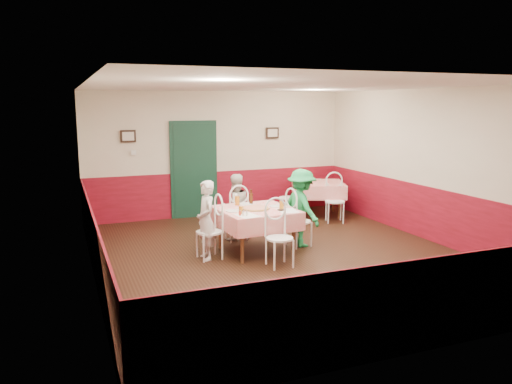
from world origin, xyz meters
name	(u,v)px	position (x,y,z in m)	size (l,w,h in m)	color
floor	(282,256)	(0.00, 0.00, 0.00)	(7.00, 7.00, 0.00)	black
ceiling	(284,86)	(0.00, 0.00, 2.80)	(7.00, 7.00, 0.00)	white
back_wall	(219,154)	(0.00, 3.50, 1.40)	(6.00, 0.10, 2.80)	beige
front_wall	(432,219)	(0.00, -3.50, 1.40)	(6.00, 0.10, 2.80)	beige
left_wall	(89,184)	(-3.00, 0.00, 1.40)	(0.10, 7.00, 2.80)	beige
right_wall	(431,165)	(3.00, 0.00, 1.40)	(0.10, 7.00, 2.80)	beige
wainscot_back	(219,193)	(0.00, 3.48, 0.50)	(6.00, 0.03, 1.00)	maroon
wainscot_front	(425,305)	(0.00, -3.48, 0.50)	(6.00, 0.03, 1.00)	maroon
wainscot_left	(94,246)	(-2.98, 0.00, 0.50)	(0.03, 7.00, 1.00)	maroon
wainscot_right	(427,213)	(2.98, 0.00, 0.50)	(0.03, 7.00, 1.00)	maroon
door	(194,171)	(-0.60, 3.45, 1.05)	(0.96, 0.06, 2.10)	black
picture_left	(128,136)	(-2.00, 3.45, 1.85)	(0.32, 0.03, 0.26)	black
picture_right	(272,133)	(1.30, 3.45, 1.85)	(0.32, 0.03, 0.26)	black
thermostat	(134,153)	(-1.90, 3.45, 1.50)	(0.10, 0.03, 0.10)	white
main_table	(256,231)	(-0.31, 0.40, 0.38)	(1.22, 1.22, 0.77)	red
second_table	(318,199)	(2.08, 2.59, 0.38)	(1.12, 1.12, 0.77)	red
chair_left	(209,232)	(-1.16, 0.34, 0.45)	(0.42, 0.42, 0.90)	white
chair_right	(299,222)	(0.53, 0.46, 0.45)	(0.42, 0.42, 0.90)	white
chair_far	(236,217)	(-0.38, 1.25, 0.45)	(0.42, 0.42, 0.90)	white
chair_near	(280,238)	(-0.25, -0.45, 0.45)	(0.42, 0.42, 0.90)	white
chair_second_a	(288,198)	(1.33, 2.59, 0.45)	(0.42, 0.42, 0.90)	white
chair_second_b	(335,202)	(2.08, 1.84, 0.45)	(0.42, 0.42, 0.90)	white
pizza	(255,208)	(-0.33, 0.38, 0.78)	(0.46, 0.46, 0.03)	#B74723
plate_left	(233,211)	(-0.74, 0.35, 0.77)	(0.25, 0.25, 0.01)	white
plate_right	(277,206)	(0.09, 0.44, 0.77)	(0.25, 0.25, 0.01)	white
plate_far	(246,204)	(-0.35, 0.81, 0.77)	(0.25, 0.25, 0.01)	white
glass_a	(241,210)	(-0.69, 0.11, 0.82)	(0.07, 0.07, 0.12)	#BF7219
glass_b	(282,205)	(0.09, 0.23, 0.83)	(0.07, 0.07, 0.14)	#BF7219
glass_c	(237,201)	(-0.51, 0.82, 0.84)	(0.08, 0.08, 0.15)	#BF7219
beer_bottle	(251,198)	(-0.25, 0.80, 0.88)	(0.07, 0.07, 0.24)	#381C0A
shaker_a	(243,213)	(-0.70, -0.03, 0.81)	(0.04, 0.04, 0.09)	silver
shaker_b	(247,213)	(-0.66, -0.07, 0.81)	(0.04, 0.04, 0.09)	silver
shaker_c	(240,213)	(-0.75, 0.00, 0.81)	(0.04, 0.04, 0.09)	#B23319
menu_left	(247,215)	(-0.64, -0.02, 0.76)	(0.30, 0.40, 0.00)	white
menu_right	(287,211)	(0.12, 0.07, 0.76)	(0.30, 0.40, 0.00)	white
wallet	(282,210)	(0.03, 0.11, 0.77)	(0.11, 0.09, 0.02)	black
diner_left	(206,220)	(-1.21, 0.34, 0.65)	(0.48, 0.31, 1.30)	gray
diner_far	(235,207)	(-0.38, 1.30, 0.62)	(0.60, 0.47, 1.24)	gray
diner_right	(302,208)	(0.58, 0.47, 0.69)	(0.90, 0.52, 1.39)	gray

